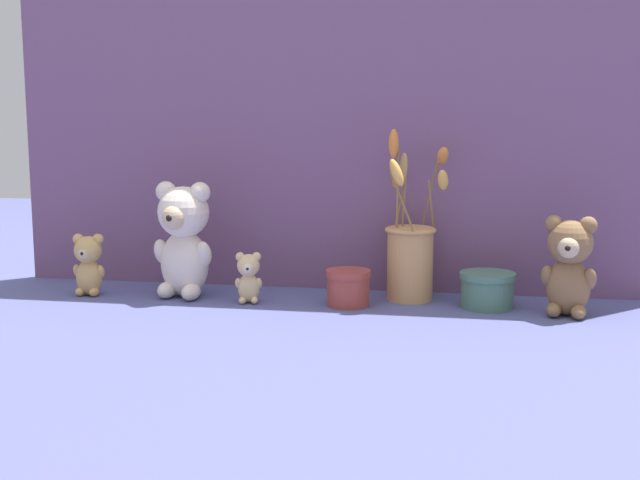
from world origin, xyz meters
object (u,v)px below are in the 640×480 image
teddy_bear_large (183,237)px  decorative_tin_tall (348,287)px  teddy_bear_medium (569,264)px  teddy_bear_tiny (249,276)px  flower_vase (410,254)px  teddy_bear_small (89,263)px  decorative_tin_short (487,290)px

teddy_bear_large → decorative_tin_tall: size_ratio=2.68×
teddy_bear_medium → teddy_bear_tiny: teddy_bear_medium is taller
teddy_bear_tiny → flower_vase: flower_vase is taller
teddy_bear_small → flower_vase: 0.70m
teddy_bear_small → decorative_tin_tall: (0.58, -0.00, -0.03)m
teddy_bear_medium → flower_vase: 0.33m
teddy_bear_tiny → decorative_tin_tall: 0.21m
teddy_bear_tiny → decorative_tin_tall: teddy_bear_tiny is taller
teddy_bear_medium → decorative_tin_short: bearing=164.3°
teddy_bear_tiny → decorative_tin_short: size_ratio=0.95×
flower_vase → decorative_tin_short: size_ratio=3.19×
teddy_bear_medium → decorative_tin_short: teddy_bear_medium is taller
teddy_bear_medium → teddy_bear_small: teddy_bear_medium is taller
decorative_tin_tall → teddy_bear_medium: bearing=-1.4°
teddy_bear_large → decorative_tin_short: bearing=1.2°
teddy_bear_small → flower_vase: (0.70, 0.07, 0.03)m
teddy_bear_medium → teddy_bear_tiny: bearing=-179.9°
teddy_bear_large → flower_vase: (0.49, 0.06, -0.03)m
teddy_bear_large → teddy_bear_medium: 0.80m
teddy_bear_medium → flower_vase: (-0.32, 0.09, -0.00)m
decorative_tin_short → teddy_bear_medium: bearing=-15.7°
teddy_bear_small → decorative_tin_short: teddy_bear_small is taller
teddy_bear_tiny → flower_vase: bearing=14.7°
teddy_bear_large → decorative_tin_short: size_ratio=2.20×
teddy_bear_medium → decorative_tin_tall: teddy_bear_medium is taller
teddy_bear_medium → decorative_tin_short: (-0.15, 0.04, -0.07)m
teddy_bear_medium → decorative_tin_short: 0.17m
teddy_bear_tiny → teddy_bear_medium: bearing=0.1°
decorative_tin_short → teddy_bear_tiny: bearing=-174.8°
flower_vase → decorative_tin_short: 0.18m
decorative_tin_tall → decorative_tin_short: (0.28, 0.03, -0.00)m
decorative_tin_tall → decorative_tin_short: bearing=6.6°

